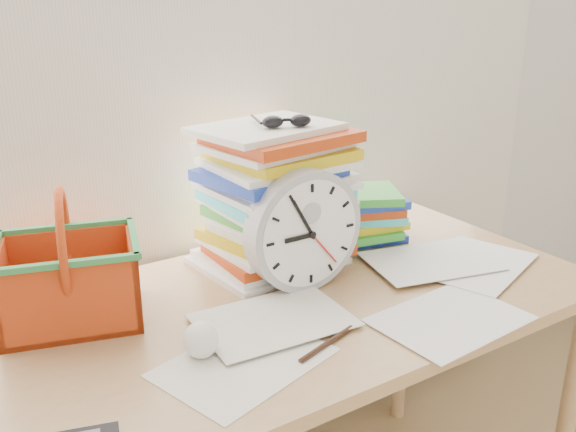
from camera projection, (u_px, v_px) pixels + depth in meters
curtain at (198, 28)px, 1.50m from camera, size 2.40×0.01×2.50m
desk at (286, 331)px, 1.41m from camera, size 1.40×0.70×0.75m
paper_stack at (275, 196)px, 1.52m from camera, size 0.37×0.32×0.34m
clock at (303, 230)px, 1.41m from camera, size 0.28×0.06×0.28m
sunglasses at (287, 121)px, 1.43m from camera, size 0.16×0.15×0.03m
book_stack at (360, 215)px, 1.69m from camera, size 0.30×0.26×0.15m
basket at (67, 258)px, 1.26m from camera, size 0.32×0.28×0.27m
crumpled_ball at (200, 340)px, 1.17m from camera, size 0.07×0.07×0.07m
pen at (327, 344)px, 1.21m from camera, size 0.16×0.06×0.01m
scattered_papers at (286, 298)px, 1.39m from camera, size 1.26×0.42×0.02m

